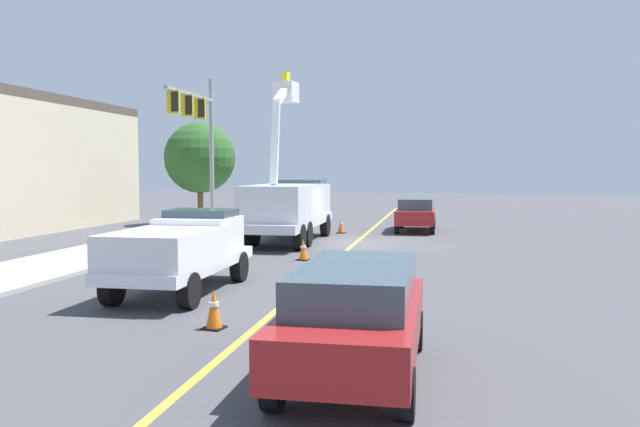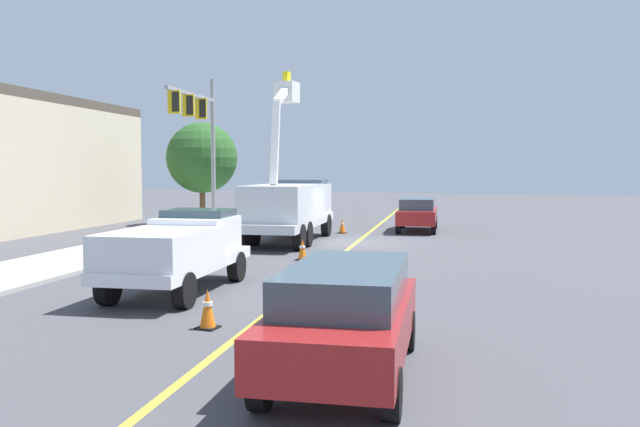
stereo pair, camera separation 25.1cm
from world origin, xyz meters
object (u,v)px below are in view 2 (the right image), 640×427
object	(u,v)px
passing_minivan	(418,212)
traffic_signal_mast	(200,127)
service_pickup_truck	(178,249)
trailing_sedan	(345,312)
utility_bucket_truck	(290,205)
traffic_cone_leading	(208,309)
traffic_cone_mid_front	(302,250)
traffic_cone_mid_rear	(342,226)

from	to	relation	value
passing_minivan	traffic_signal_mast	xyz separation A→B (m)	(-5.58, 9.41, 4.25)
service_pickup_truck	trailing_sedan	xyz separation A→B (m)	(-4.88, -6.10, -0.15)
utility_bucket_truck	traffic_cone_leading	bearing A→B (deg)	-163.17
service_pickup_truck	passing_minivan	world-z (taller)	service_pickup_truck
trailing_sedan	traffic_cone_leading	distance (m)	3.94
traffic_cone_leading	traffic_signal_mast	bearing A→B (deg)	30.90
traffic_cone_leading	traffic_cone_mid_front	distance (m)	9.85
passing_minivan	traffic_cone_mid_rear	world-z (taller)	passing_minivan
traffic_cone_mid_front	traffic_cone_mid_rear	xyz separation A→B (m)	(9.58, 1.68, 0.01)
trailing_sedan	utility_bucket_truck	bearing A→B (deg)	25.49
service_pickup_truck	passing_minivan	distance (m)	18.76
utility_bucket_truck	traffic_cone_mid_rear	size ratio (longest dim) A/B	10.93
utility_bucket_truck	service_pickup_truck	xyz separation A→B (m)	(-11.80, -1.86, -0.51)
passing_minivan	service_pickup_truck	bearing A→B (deg)	172.61
utility_bucket_truck	traffic_signal_mast	bearing A→B (deg)	76.56
traffic_cone_leading	traffic_cone_mid_rear	xyz separation A→B (m)	(19.25, 3.50, -0.01)
utility_bucket_truck	traffic_signal_mast	size ratio (longest dim) A/B	1.10
traffic_cone_leading	traffic_cone_mid_front	world-z (taller)	traffic_cone_leading
service_pickup_truck	traffic_cone_leading	bearing A→B (deg)	-139.35
traffic_cone_mid_rear	traffic_signal_mast	bearing A→B (deg)	117.20
trailing_sedan	service_pickup_truck	bearing A→B (deg)	51.31
trailing_sedan	traffic_cone_mid_front	distance (m)	12.65
traffic_cone_mid_rear	utility_bucket_truck	bearing A→B (deg)	167.21
service_pickup_truck	traffic_cone_mid_rear	xyz separation A→B (m)	(16.18, 0.86, -0.74)
traffic_cone_mid_rear	traffic_signal_mast	size ratio (longest dim) A/B	0.10
traffic_signal_mast	trailing_sedan	bearing A→B (deg)	-143.83
passing_minivan	traffic_cone_mid_rear	xyz separation A→B (m)	(-2.42, 3.28, -0.59)
trailing_sedan	traffic_cone_mid_rear	distance (m)	22.19
utility_bucket_truck	traffic_cone_mid_front	distance (m)	5.98
service_pickup_truck	passing_minivan	xyz separation A→B (m)	(18.60, -2.41, -0.15)
service_pickup_truck	trailing_sedan	distance (m)	7.81
traffic_cone_leading	utility_bucket_truck	bearing A→B (deg)	16.83
traffic_cone_mid_front	traffic_signal_mast	world-z (taller)	traffic_signal_mast
passing_minivan	traffic_cone_mid_rear	size ratio (longest dim) A/B	6.48
traffic_cone_mid_rear	trailing_sedan	bearing A→B (deg)	-161.71
service_pickup_truck	traffic_signal_mast	xyz separation A→B (m)	(13.03, 6.99, 4.10)
passing_minivan	traffic_cone_mid_front	distance (m)	12.12
passing_minivan	traffic_cone_mid_front	world-z (taller)	passing_minivan
utility_bucket_truck	passing_minivan	world-z (taller)	utility_bucket_truck
passing_minivan	trailing_sedan	size ratio (longest dim) A/B	1.00
service_pickup_truck	traffic_cone_mid_rear	bearing A→B (deg)	3.05
traffic_signal_mast	utility_bucket_truck	bearing A→B (deg)	-103.44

